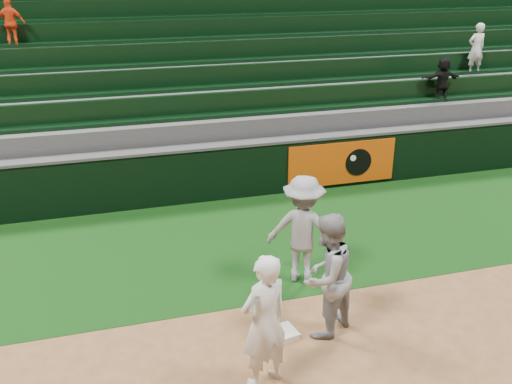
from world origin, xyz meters
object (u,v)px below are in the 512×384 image
first_baseman (264,322)px  baserunner (326,276)px  first_base (283,333)px  base_coach (303,230)px

first_baseman → baserunner: 1.37m
first_baseman → first_base: bearing=-143.2°
first_base → baserunner: bearing=-5.5°
first_base → base_coach: base_coach is taller
first_base → first_baseman: first_baseman is taller
first_base → first_baseman: size_ratio=0.20×
first_base → base_coach: bearing=60.5°
base_coach → first_baseman: bearing=88.3°
baserunner → first_base: bearing=-37.9°
first_base → base_coach: size_ratio=0.20×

